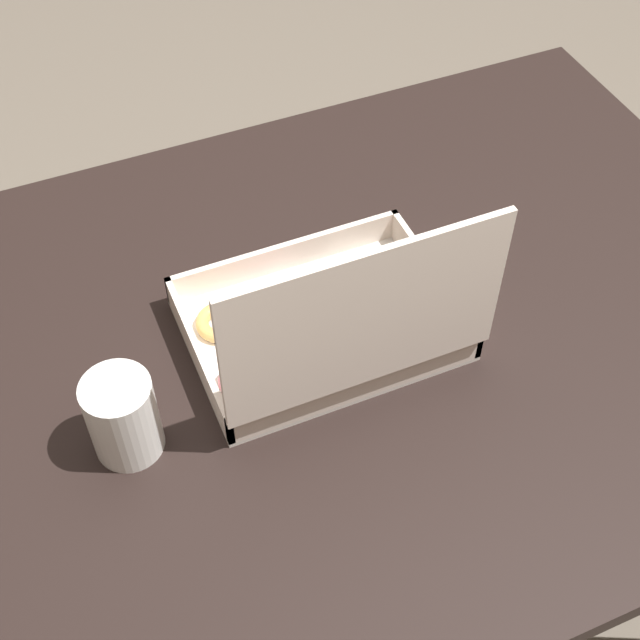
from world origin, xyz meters
The scene contains 4 objects.
ground_plane centered at (0.00, 0.00, 0.00)m, with size 8.00×8.00×0.00m, color #6B6054.
dining_table centered at (0.00, 0.00, 0.64)m, with size 1.15×0.89×0.74m.
donut_box centered at (0.07, 0.02, 0.79)m, with size 0.33×0.25×0.26m.
coffee_mug centered at (0.33, 0.06, 0.79)m, with size 0.08×0.08×0.11m.
Camera 1 is at (0.35, 0.65, 1.60)m, focal length 50.00 mm.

